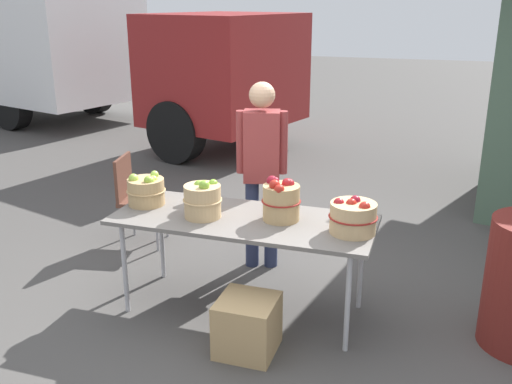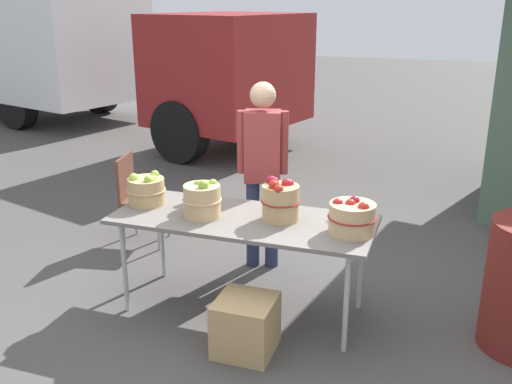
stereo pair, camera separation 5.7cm
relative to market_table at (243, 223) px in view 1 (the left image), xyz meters
name	(u,v)px [view 1 (the left image)]	position (x,y,z in m)	size (l,w,h in m)	color
ground_plane	(244,309)	(0.00, 0.00, -0.71)	(40.00, 40.00, 0.00)	#474442
market_table	(243,223)	(0.00, 0.00, 0.00)	(1.90, 0.76, 0.75)	slate
apple_basket_green_0	(146,190)	(-0.80, 0.04, 0.16)	(0.30, 0.30, 0.25)	tan
apple_basket_green_1	(203,200)	(-0.28, -0.07, 0.17)	(0.29, 0.29, 0.29)	tan
apple_basket_red_0	(281,200)	(0.27, 0.05, 0.19)	(0.28, 0.28, 0.31)	tan
apple_basket_red_1	(353,217)	(0.80, -0.03, 0.16)	(0.33, 0.33, 0.25)	tan
vendor_adult	(262,162)	(-0.10, 0.77, 0.25)	(0.42, 0.28, 1.62)	#262D4C
box_truck	(66,43)	(-5.33, 5.50, 0.78)	(7.99, 4.20, 2.75)	white
folding_chair	(136,193)	(-1.39, 0.88, -0.20)	(0.47, 0.47, 0.86)	brown
produce_crate	(247,325)	(0.20, -0.51, -0.51)	(0.38, 0.38, 0.38)	tan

